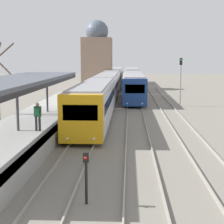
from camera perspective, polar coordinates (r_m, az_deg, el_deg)
The scene contains 7 objects.
platform_canopy at distance 22.38m, azimuth -14.25°, elevation 4.69°, with size 4.00×19.92×3.08m.
person_on_platform at distance 22.22m, azimuth -11.28°, elevation -0.35°, with size 0.40×0.40×1.66m.
train_near at distance 54.76m, azimuth -0.23°, elevation 4.67°, with size 2.58×67.68×3.20m.
train_far at distance 61.03m, azimuth 3.19°, elevation 5.00°, with size 2.58×46.36×3.18m.
signal_post_near at distance 13.23m, azimuth -3.96°, elevation -9.14°, with size 0.20×0.21×1.88m.
signal_mast_far at distance 40.74m, azimuth 10.41°, elevation 5.39°, with size 0.28×0.29×5.14m.
distant_domed_building at distance 63.92m, azimuth -2.29°, elevation 8.40°, with size 4.95×4.95×11.49m.
Camera 1 is at (2.76, -7.07, 5.09)m, focal length 60.00 mm.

